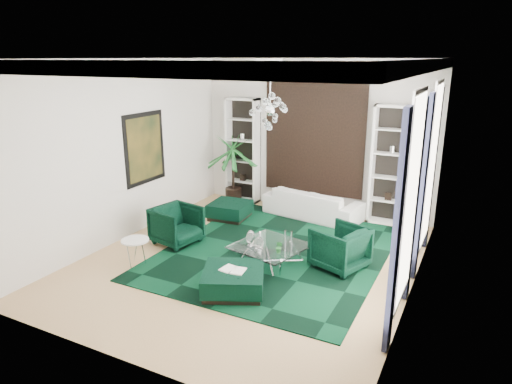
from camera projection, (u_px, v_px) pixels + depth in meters
The scene contains 30 objects.
floor at pixel (251, 260), 8.95m from camera, with size 6.00×7.00×0.02m, color tan.
ceiling at pixel (250, 57), 7.86m from camera, with size 6.00×7.00×0.02m, color white.
wall_back at pixel (315, 137), 11.41m from camera, with size 6.00×0.02×3.80m, color silver.
wall_front at pixel (114, 226), 5.40m from camera, with size 6.00×0.02×3.80m, color silver.
wall_left at pixel (125, 151), 9.70m from camera, with size 0.02×7.00×3.80m, color silver.
wall_right at pixel (421, 185), 7.11m from camera, with size 0.02×7.00×3.80m, color silver.
crown_molding at pixel (250, 64), 7.89m from camera, with size 6.00×7.00×0.18m, color white, non-canonical shape.
ceiling_medallion at pixel (258, 60), 8.13m from camera, with size 0.90×0.90×0.05m, color white.
tapestry at pixel (314, 137), 11.37m from camera, with size 2.50×0.06×2.80m, color black.
shelving_left at pixel (243, 151), 12.22m from camera, with size 0.90×0.38×2.80m, color white, non-canonical shape.
shelving_right at pixel (391, 166), 10.54m from camera, with size 0.90×0.38×2.80m, color white, non-canonical shape.
painting at pixel (145, 148), 10.21m from camera, with size 0.04×1.30×1.60m, color black.
window_near at pixel (411, 201), 6.34m from camera, with size 0.03×1.10×2.90m, color white.
curtain_near_a at pixel (396, 236), 5.76m from camera, with size 0.07×0.30×3.25m, color black.
curtain_near_b at pixel (415, 202), 7.10m from camera, with size 0.07×0.30×3.25m, color black.
window_far at pixel (432, 165), 8.40m from camera, with size 0.03×1.10×2.90m, color white.
curtain_far_a at pixel (422, 189), 7.82m from camera, with size 0.07×0.30×3.25m, color black.
curtain_far_b at pixel (433, 169), 9.15m from camera, with size 0.07×0.30×3.25m, color black.
rug at pixel (276, 251), 9.31m from camera, with size 4.20×5.00×0.02m, color black.
sofa at pixel (313, 204), 11.23m from camera, with size 2.39×0.94×0.70m, color silver.
armchair_left at pixel (177, 225), 9.63m from camera, with size 0.87×0.89×0.81m, color black.
armchair_right at pixel (340, 248), 8.49m from camera, with size 0.87×0.89×0.81m, color black.
coffee_table at pixel (270, 255), 8.64m from camera, with size 1.20×1.20×0.41m, color white, non-canonical shape.
ottoman_side at pixel (230, 210), 11.19m from camera, with size 0.90×0.90×0.40m, color black.
ottoman_front at pixel (233, 281), 7.67m from camera, with size 1.00×1.00×0.40m, color black.
book at pixel (233, 269), 7.61m from camera, with size 0.42×0.28×0.03m, color white.
side_table at pixel (136, 252), 8.66m from camera, with size 0.52×0.52×0.50m, color white.
palm at pixel (233, 159), 12.15m from camera, with size 1.50×1.50×2.40m, color #216B2C, non-canonical shape.
chandelier at pixel (270, 111), 8.56m from camera, with size 0.80×0.80×0.72m, color white, non-canonical shape.
table_plant at pixel (279, 247), 8.20m from camera, with size 0.13×0.11×0.24m, color #216B2C.
Camera 1 is at (3.78, -7.27, 3.82)m, focal length 32.00 mm.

